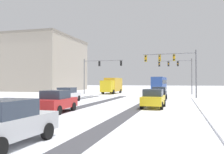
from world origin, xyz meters
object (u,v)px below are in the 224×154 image
object	(u,v)px
traffic_signal_far_left	(98,68)
car_black_lead	(159,93)
traffic_signal_near_right	(174,63)
car_red_fourth	(56,101)
traffic_signal_far_right	(178,68)
car_silver_fifth	(6,123)
office_building_far_left_block	(28,65)
car_yellow_cab_third	(153,98)
bus_oncoming	(159,83)
car_white_second	(67,95)
box_truck_delivery	(112,85)

from	to	relation	value
traffic_signal_far_left	car_black_lead	bearing A→B (deg)	-42.92
traffic_signal_near_right	car_red_fourth	world-z (taller)	traffic_signal_near_right
traffic_signal_far_right	car_silver_fifth	xyz separation A→B (m)	(-5.52, -38.72, -3.98)
traffic_signal_near_right	car_black_lead	xyz separation A→B (m)	(-1.73, -3.19, -4.01)
traffic_signal_far_right	office_building_far_left_block	bearing A→B (deg)	163.53
traffic_signal_near_right	car_yellow_cab_third	bearing A→B (deg)	-96.29
car_black_lead	office_building_far_left_block	size ratio (longest dim) A/B	0.16
car_black_lead	office_building_far_left_block	world-z (taller)	office_building_far_left_block
car_silver_fifth	bus_oncoming	bearing A→B (deg)	88.76
traffic_signal_near_right	bus_oncoming	world-z (taller)	traffic_signal_near_right
car_red_fourth	office_building_far_left_block	size ratio (longest dim) A/B	0.16
car_white_second	car_yellow_cab_third	world-z (taller)	same
car_black_lead	bus_oncoming	bearing A→B (deg)	94.50
car_white_second	traffic_signal_far_left	bearing A→B (deg)	97.37
traffic_signal_far_left	car_silver_fifth	bearing A→B (deg)	-76.24
car_silver_fifth	bus_oncoming	size ratio (longest dim) A/B	0.38
car_white_second	car_silver_fifth	bearing A→B (deg)	-70.50
traffic_signal_near_right	office_building_far_left_block	world-z (taller)	office_building_far_left_block
traffic_signal_far_right	car_silver_fifth	distance (m)	39.31
traffic_signal_far_right	car_red_fourth	size ratio (longest dim) A/B	1.56
car_black_lead	car_silver_fifth	bearing A→B (deg)	-98.01
traffic_signal_far_left	box_truck_delivery	size ratio (longest dim) A/B	0.99
car_black_lead	box_truck_delivery	distance (m)	17.55
car_white_second	box_truck_delivery	bearing A→B (deg)	91.13
car_white_second	car_silver_fifth	size ratio (longest dim) A/B	0.99
box_truck_delivery	traffic_signal_near_right	bearing A→B (deg)	-43.28
traffic_signal_far_right	car_black_lead	bearing A→B (deg)	-98.26
traffic_signal_far_left	traffic_signal_near_right	xyz separation A→B (m)	(13.62, -7.87, 0.13)
car_black_lead	traffic_signal_near_right	bearing A→B (deg)	61.55
car_yellow_cab_third	bus_oncoming	bearing A→B (deg)	93.78
traffic_signal_far_right	box_truck_delivery	bearing A→B (deg)	-177.34
car_white_second	bus_oncoming	size ratio (longest dim) A/B	0.37
traffic_signal_far_left	car_yellow_cab_third	size ratio (longest dim) A/B	1.80
car_yellow_cab_third	box_truck_delivery	size ratio (longest dim) A/B	0.55
traffic_signal_near_right	box_truck_delivery	world-z (taller)	traffic_signal_near_right
car_red_fourth	box_truck_delivery	size ratio (longest dim) A/B	0.56
car_white_second	box_truck_delivery	xyz separation A→B (m)	(-0.40, 20.21, 0.82)
car_black_lead	car_white_second	xyz separation A→B (m)	(-9.71, -5.88, 0.00)
traffic_signal_far_right	car_yellow_cab_third	xyz separation A→B (m)	(-1.87, -24.71, -3.98)
traffic_signal_far_right	box_truck_delivery	size ratio (longest dim) A/B	0.87
car_white_second	car_red_fourth	xyz separation A→B (m)	(3.45, -8.99, 0.00)
car_white_second	office_building_far_left_block	size ratio (longest dim) A/B	0.16
car_red_fourth	bus_oncoming	world-z (taller)	bus_oncoming
car_yellow_cab_third	office_building_far_left_block	xyz separation A→B (m)	(-37.27, 36.28, 6.14)
traffic_signal_far_right	car_yellow_cab_third	world-z (taller)	traffic_signal_far_right
box_truck_delivery	traffic_signal_far_right	bearing A→B (deg)	2.66
car_black_lead	car_white_second	size ratio (longest dim) A/B	1.00
box_truck_delivery	office_building_far_left_block	distance (m)	29.96
bus_oncoming	traffic_signal_near_right	bearing A→B (deg)	-81.05
car_yellow_cab_third	office_building_far_left_block	world-z (taller)	office_building_far_left_block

